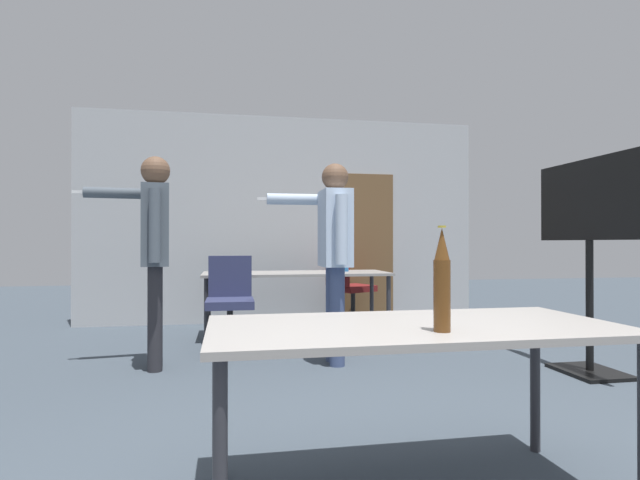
# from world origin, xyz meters

# --- Properties ---
(back_wall) EXTENTS (5.44, 0.12, 2.81)m
(back_wall) POSITION_xyz_m (0.03, 5.34, 1.39)
(back_wall) COLOR #B2B5B7
(back_wall) RESTS_ON ground_plane
(conference_table_near) EXTENTS (1.71, 0.81, 0.74)m
(conference_table_near) POSITION_xyz_m (0.01, 0.49, 0.67)
(conference_table_near) COLOR gray
(conference_table_near) RESTS_ON ground_plane
(conference_table_far) EXTENTS (2.13, 0.79, 0.74)m
(conference_table_far) POSITION_xyz_m (0.02, 4.23, 0.68)
(conference_table_far) COLOR gray
(conference_table_far) RESTS_ON ground_plane
(tv_screen) EXTENTS (0.44, 1.23, 1.77)m
(tv_screen) POSITION_xyz_m (2.17, 2.13, 1.15)
(tv_screen) COLOR black
(tv_screen) RESTS_ON ground_plane
(person_near_casual) EXTENTS (0.85, 0.58, 1.82)m
(person_near_casual) POSITION_xyz_m (-1.39, 2.95, 1.12)
(person_near_casual) COLOR #28282D
(person_near_casual) RESTS_ON ground_plane
(person_center_tall) EXTENTS (0.80, 0.65, 1.79)m
(person_center_tall) POSITION_xyz_m (0.17, 2.86, 1.08)
(person_center_tall) COLOR #3D4C75
(person_center_tall) RESTS_ON ground_plane
(office_chair_far_left) EXTENTS (0.66, 0.63, 0.94)m
(office_chair_far_left) POSITION_xyz_m (0.80, 4.87, 0.44)
(office_chair_far_left) COLOR black
(office_chair_far_left) RESTS_ON ground_plane
(office_chair_far_right) EXTENTS (0.52, 0.55, 0.94)m
(office_chair_far_right) POSITION_xyz_m (-0.74, 3.53, 0.45)
(office_chair_far_right) COLOR black
(office_chair_far_right) RESTS_ON ground_plane
(beer_bottle) EXTENTS (0.07, 0.07, 0.41)m
(beer_bottle) POSITION_xyz_m (0.05, 0.30, 0.93)
(beer_bottle) COLOR #563314
(beer_bottle) RESTS_ON conference_table_near
(drink_cup) EXTENTS (0.08, 0.08, 0.09)m
(drink_cup) POSITION_xyz_m (0.62, 4.29, 0.78)
(drink_cup) COLOR #2866A3
(drink_cup) RESTS_ON conference_table_far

